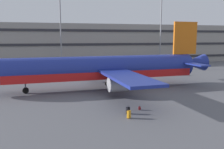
% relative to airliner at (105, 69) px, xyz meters
% --- Properties ---
extents(ground_plane, '(600.00, 600.00, 0.00)m').
position_rel_airliner_xyz_m(ground_plane, '(-4.23, -0.15, -3.22)').
color(ground_plane, '#5B5B60').
extents(terminal_structure, '(124.19, 15.79, 12.34)m').
position_rel_airliner_xyz_m(terminal_structure, '(-4.23, 42.27, 2.95)').
color(terminal_structure, gray).
rests_on(terminal_structure, ground_plane).
extents(airliner, '(37.24, 29.98, 10.88)m').
position_rel_airliner_xyz_m(airliner, '(0.00, 0.00, 0.00)').
color(airliner, navy).
rests_on(airliner, ground_plane).
extents(light_mast_left, '(1.80, 0.50, 21.47)m').
position_rel_airliner_xyz_m(light_mast_left, '(-5.16, 30.46, 9.21)').
color(light_mast_left, gray).
rests_on(light_mast_left, ground_plane).
extents(light_mast_center_left, '(1.80, 0.50, 23.22)m').
position_rel_airliner_xyz_m(light_mast_center_left, '(24.63, 30.46, 10.10)').
color(light_mast_center_left, gray).
rests_on(light_mast_center_left, ground_plane).
extents(suitcase_orange, '(0.46, 0.40, 0.93)m').
position_rel_airliner_xyz_m(suitcase_orange, '(-0.76, -13.49, -2.81)').
color(suitcase_orange, black).
rests_on(suitcase_orange, ground_plane).
extents(suitcase_purple, '(0.46, 0.42, 0.93)m').
position_rel_airliner_xyz_m(suitcase_purple, '(-1.14, -14.88, -2.79)').
color(suitcase_purple, orange).
rests_on(suitcase_purple, ground_plane).
extents(backpack_silver, '(0.42, 0.39, 0.51)m').
position_rel_airliner_xyz_m(backpack_silver, '(0.98, -12.53, -3.00)').
color(backpack_silver, maroon).
rests_on(backpack_silver, ground_plane).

